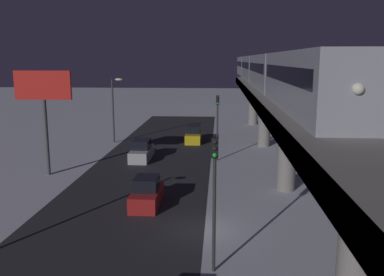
{
  "coord_description": "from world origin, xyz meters",
  "views": [
    {
      "loc": [
        -1.16,
        22.43,
        9.8
      ],
      "look_at": [
        1.77,
        -20.99,
        1.43
      ],
      "focal_mm": 38.3,
      "sensor_mm": 36.0,
      "label": 1
    }
  ],
  "objects_px": {
    "traffic_light_near": "(214,186)",
    "traffic_light_mid": "(217,118)",
    "sedan_red": "(147,194)",
    "subway_train": "(261,69)",
    "sedan_silver_2": "(142,151)",
    "sedan_yellow": "(194,135)",
    "commercial_billboard": "(43,96)"
  },
  "relations": [
    {
      "from": "sedan_yellow",
      "to": "traffic_light_mid",
      "type": "relative_size",
      "value": 0.74
    },
    {
      "from": "traffic_light_mid",
      "to": "traffic_light_near",
      "type": "bearing_deg",
      "value": 90.0
    },
    {
      "from": "sedan_yellow",
      "to": "sedan_silver_2",
      "type": "bearing_deg",
      "value": -116.34
    },
    {
      "from": "sedan_yellow",
      "to": "sedan_silver_2",
      "type": "relative_size",
      "value": 0.99
    },
    {
      "from": "sedan_silver_2",
      "to": "traffic_light_near",
      "type": "bearing_deg",
      "value": 109.18
    },
    {
      "from": "sedan_yellow",
      "to": "traffic_light_near",
      "type": "bearing_deg",
      "value": -84.63
    },
    {
      "from": "traffic_light_near",
      "to": "subway_train",
      "type": "bearing_deg",
      "value": -98.67
    },
    {
      "from": "subway_train",
      "to": "sedan_red",
      "type": "xyz_separation_m",
      "value": [
        10.0,
        26.12,
        -7.85
      ]
    },
    {
      "from": "commercial_billboard",
      "to": "traffic_light_mid",
      "type": "bearing_deg",
      "value": -157.36
    },
    {
      "from": "sedan_yellow",
      "to": "sedan_red",
      "type": "height_order",
      "value": "same"
    },
    {
      "from": "sedan_red",
      "to": "traffic_light_near",
      "type": "bearing_deg",
      "value": -61.49
    },
    {
      "from": "sedan_yellow",
      "to": "commercial_billboard",
      "type": "bearing_deg",
      "value": -127.15
    },
    {
      "from": "subway_train",
      "to": "traffic_light_mid",
      "type": "bearing_deg",
      "value": 68.1
    },
    {
      "from": "sedan_red",
      "to": "sedan_silver_2",
      "type": "height_order",
      "value": "same"
    },
    {
      "from": "sedan_yellow",
      "to": "traffic_light_mid",
      "type": "bearing_deg",
      "value": -72.63
    },
    {
      "from": "sedan_yellow",
      "to": "traffic_light_mid",
      "type": "xyz_separation_m",
      "value": [
        -2.9,
        9.27,
        3.41
      ]
    },
    {
      "from": "subway_train",
      "to": "sedan_red",
      "type": "height_order",
      "value": "subway_train"
    },
    {
      "from": "sedan_red",
      "to": "traffic_light_mid",
      "type": "xyz_separation_m",
      "value": [
        -4.7,
        -12.92,
        3.4
      ]
    },
    {
      "from": "sedan_silver_2",
      "to": "commercial_billboard",
      "type": "relative_size",
      "value": 0.54
    },
    {
      "from": "traffic_light_near",
      "to": "sedan_red",
      "type": "bearing_deg",
      "value": -61.49
    },
    {
      "from": "traffic_light_mid",
      "to": "subway_train",
      "type": "bearing_deg",
      "value": -111.9
    },
    {
      "from": "subway_train",
      "to": "sedan_silver_2",
      "type": "bearing_deg",
      "value": 45.9
    },
    {
      "from": "traffic_light_mid",
      "to": "sedan_red",
      "type": "bearing_deg",
      "value": 70.01
    },
    {
      "from": "sedan_red",
      "to": "traffic_light_near",
      "type": "height_order",
      "value": "traffic_light_near"
    },
    {
      "from": "sedan_yellow",
      "to": "commercial_billboard",
      "type": "xyz_separation_m",
      "value": [
        11.61,
        15.32,
        6.04
      ]
    },
    {
      "from": "traffic_light_near",
      "to": "commercial_billboard",
      "type": "distance_m",
      "value": 21.41
    },
    {
      "from": "sedan_red",
      "to": "subway_train",
      "type": "bearing_deg",
      "value": 69.04
    },
    {
      "from": "sedan_silver_2",
      "to": "sedan_red",
      "type": "bearing_deg",
      "value": 102.24
    },
    {
      "from": "subway_train",
      "to": "sedan_yellow",
      "type": "height_order",
      "value": "subway_train"
    },
    {
      "from": "sedan_red",
      "to": "sedan_silver_2",
      "type": "distance_m",
      "value": 13.2
    },
    {
      "from": "traffic_light_mid",
      "to": "commercial_billboard",
      "type": "bearing_deg",
      "value": 22.64
    },
    {
      "from": "traffic_light_near",
      "to": "traffic_light_mid",
      "type": "distance_m",
      "value": 21.57
    }
  ]
}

